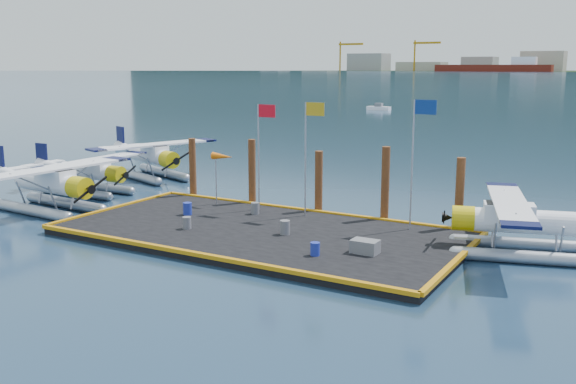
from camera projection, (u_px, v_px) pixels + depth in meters
name	position (u px, v px, depth m)	size (l,w,h in m)	color
ground	(261.00, 237.00, 32.34)	(4000.00, 4000.00, 0.00)	navy
dock	(261.00, 233.00, 32.30)	(20.00, 10.00, 0.40)	black
dock_bumpers	(261.00, 228.00, 32.25)	(20.25, 10.25, 0.18)	#C07E0B
seaplane_a	(51.00, 186.00, 37.45)	(9.29, 10.24, 3.64)	#9499A2
seaplane_b	(90.00, 174.00, 42.80)	(8.16, 8.99, 3.20)	#9499A2
seaplane_c	(152.00, 158.00, 48.63)	(9.51, 10.12, 3.64)	#9499A2
seaplane_d	(517.00, 225.00, 28.86)	(8.82, 9.47, 3.38)	#9499A2
drum_0	(187.00, 209.00, 35.41)	(0.49, 0.49, 0.68)	#1B2B99
drum_1	(315.00, 249.00, 27.84)	(0.41, 0.41, 0.58)	#1B2B99
drum_2	(285.00, 227.00, 31.31)	(0.49, 0.49, 0.69)	#5E5F63
drum_3	(187.00, 223.00, 32.37)	(0.44, 0.44, 0.62)	#5E5F63
drum_5	(255.00, 208.00, 35.61)	(0.46, 0.46, 0.64)	#5E5F63
crate	(365.00, 247.00, 28.19)	(1.18, 0.79, 0.59)	#5E5F63
flagpole_red	(262.00, 140.00, 35.84)	(1.14, 0.08, 6.00)	#9A9BA3
flagpole_yellow	(309.00, 142.00, 34.35)	(1.14, 0.08, 6.20)	#9A9BA3
flagpole_blue	(417.00, 145.00, 31.39)	(1.14, 0.08, 6.50)	#9A9BA3
windsock	(222.00, 158.00, 37.40)	(1.40, 0.44, 3.12)	#9A9BA3
piling_0	(193.00, 170.00, 40.70)	(0.44, 0.44, 4.00)	#4A2A15
piling_1	(252.00, 174.00, 38.48)	(0.44, 0.44, 4.20)	#4A2A15
piling_2	(319.00, 184.00, 36.32)	(0.44, 0.44, 3.80)	#4A2A15
piling_3	(385.00, 186.00, 34.31)	(0.44, 0.44, 4.30)	#4A2A15
piling_4	(459.00, 197.00, 32.39)	(0.44, 0.44, 4.00)	#4A2A15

